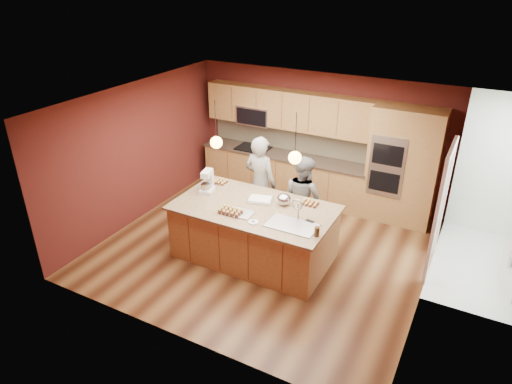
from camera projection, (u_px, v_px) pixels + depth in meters
The scene contains 24 objects.
floor at pixel (264, 248), 8.26m from camera, with size 5.50×5.50×0.00m, color #432312.
ceiling at pixel (265, 102), 7.06m from camera, with size 5.50×5.50×0.00m, color white.
wall_back at pixel (318, 137), 9.64m from camera, with size 5.50×5.50×0.00m, color #4F1A17.
wall_front at pixel (173, 255), 5.68m from camera, with size 5.50×5.50×0.00m, color #4F1A17.
wall_left at pixel (138, 152), 8.82m from camera, with size 5.00×5.00×0.00m, color #4F1A17.
wall_right at pixel (436, 219), 6.50m from camera, with size 5.00×5.00×0.00m, color #4F1A17.
cabinet_run at pixel (284, 151), 9.88m from camera, with size 3.74×0.64×2.30m.
oven_column at pixel (403, 166), 8.71m from camera, with size 1.30×0.62×2.30m.
doorway_trim at pixel (439, 213), 7.28m from camera, with size 0.08×1.11×2.20m, color white, non-canonical shape.
pendant_left at pixel (216, 142), 7.44m from camera, with size 0.20×0.20×0.80m.
pendant_right at pixel (295, 157), 6.85m from camera, with size 0.20×0.20×0.80m.
island at pixel (255, 232), 7.80m from camera, with size 2.68×1.50×1.37m.
person_left at pixel (260, 183), 8.59m from camera, with size 0.67×0.44×1.84m, color black.
person_right at pixel (303, 198), 8.27m from camera, with size 0.78×0.61×1.61m, color gray.
stand_mixer at pixel (207, 183), 8.03m from camera, with size 0.27×0.33×0.40m.
sheet_cake at pixel (260, 200), 7.78m from camera, with size 0.50×0.41×0.05m.
cooling_rack at pixel (240, 213), 7.38m from camera, with size 0.42×0.30×0.02m, color #B8BAC0.
mixing_bowl at pixel (284, 199), 7.62m from camera, with size 0.24×0.24×0.20m, color #AFB3B7.
plate at pixel (253, 222), 7.13m from camera, with size 0.17×0.17×0.01m, color white.
tumbler at pixel (317, 232), 6.74m from camera, with size 0.08×0.08×0.15m, color #3A2511.
phone at pixel (310, 221), 7.15m from camera, with size 0.14×0.08×0.01m, color black.
cupcakes_left at pixel (221, 181), 8.41m from camera, with size 0.22×0.22×0.07m, color gold, non-canonical shape.
cupcakes_rack at pixel (230, 211), 7.37m from camera, with size 0.39×0.24×0.07m, color gold, non-canonical shape.
cupcakes_right at pixel (310, 203), 7.65m from camera, with size 0.29×0.22×0.06m, color gold, non-canonical shape.
Camera 1 is at (3.14, -6.20, 4.59)m, focal length 32.00 mm.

